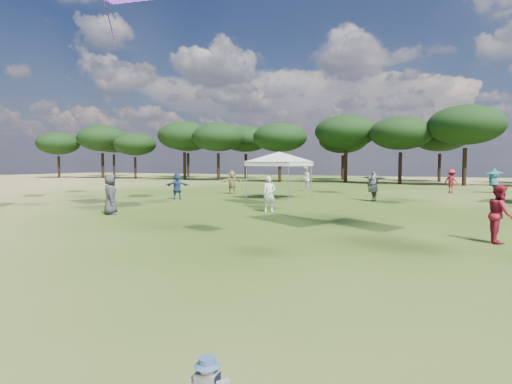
% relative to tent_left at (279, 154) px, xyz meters
% --- Properties ---
extents(tree_line, '(108.78, 17.63, 7.77)m').
position_rel_tent_left_xyz_m(tree_line, '(9.55, 24.03, 2.74)').
color(tree_line, black).
rests_on(tree_line, ground).
extents(tent_left, '(6.10, 6.10, 3.11)m').
position_rel_tent_left_xyz_m(tent_left, '(0.00, 0.00, 0.00)').
color(tent_left, gray).
rests_on(tent_left, ground).
extents(festival_crowd, '(27.13, 23.51, 1.89)m').
position_rel_tent_left_xyz_m(festival_crowd, '(7.48, 1.16, -1.83)').
color(festival_crowd, silver).
rests_on(festival_crowd, ground).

